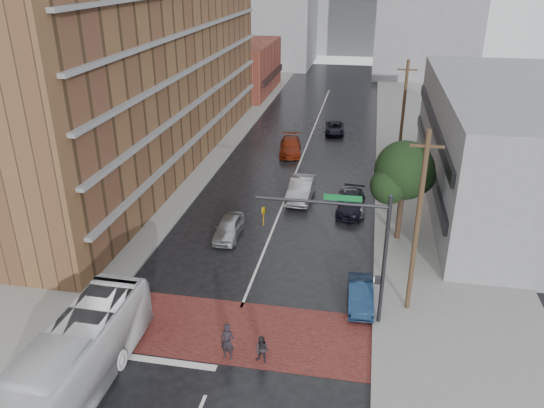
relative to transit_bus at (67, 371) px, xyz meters
The scene contains 21 objects.
ground 7.77m from the transit_bus, 43.70° to the left, with size 160.00×160.00×0.00m, color black.
crosswalk 8.11m from the transit_bus, 46.30° to the left, with size 14.00×5.00×0.02m, color maroon.
sidewalk_west 30.88m from the transit_bus, 101.22° to the left, with size 9.00×90.00×0.15m, color gray.
sidewalk_east 34.74m from the transit_bus, 60.67° to the left, with size 9.00×90.00×0.15m, color gray.
apartment_block 32.90m from the transit_bus, 106.20° to the left, with size 10.00×44.00×28.00m, color brown.
storefront_west 59.64m from the transit_bus, 96.26° to the left, with size 8.00×16.00×7.00m, color brown.
building_east 33.62m from the transit_bus, 48.94° to the left, with size 11.00×26.00×9.00m, color gray.
street_tree 22.48m from the transit_bus, 50.97° to the left, with size 4.20×4.10×6.90m.
signal_mast 14.10m from the transit_bus, 34.35° to the left, with size 6.50×0.30×7.20m.
utility_pole_near 17.40m from the transit_bus, 32.91° to the left, with size 1.60×0.26×10.00m.
utility_pole_far 32.76m from the transit_bus, 63.95° to the left, with size 1.60×0.26×10.00m.
transit_bus is the anchor object (origin of this frame).
pedestrian_a 6.98m from the transit_bus, 32.72° to the left, with size 0.69×0.45×1.89m, color black.
pedestrian_b 8.42m from the transit_bus, 26.65° to the left, with size 0.69×0.54×1.43m, color black.
car_travel_a 15.87m from the transit_bus, 79.96° to the left, with size 1.62×4.04×1.38m, color #A8ABB0.
car_travel_b 23.85m from the transit_bus, 73.61° to the left, with size 1.76×5.04×1.66m, color #A1A2A8.
car_travel_c 33.92m from the transit_bus, 82.89° to the left, with size 2.05×5.05×1.47m, color maroon.
suv_travel 41.99m from the transit_bus, 79.07° to the left, with size 1.98×4.30×1.20m, color black.
car_parked_near 15.03m from the transit_bus, 38.11° to the left, with size 1.33×3.80×1.25m, color #132845.
car_parked_mid 23.81m from the transit_bus, 63.28° to the left, with size 1.86×4.57×1.33m, color black.
car_parked_far 24.16m from the transit_bus, 63.70° to the left, with size 1.67×4.14×1.41m, color #96979D.
Camera 1 is at (6.00, -20.54, 16.93)m, focal length 35.00 mm.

